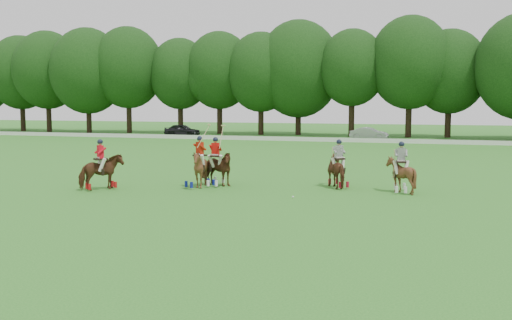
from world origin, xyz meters
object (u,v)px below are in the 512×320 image
(polo_red_a, at_px, (101,172))
(polo_stripe_a, at_px, (339,170))
(car_left, at_px, (182,130))
(polo_ball, at_px, (293,197))
(car_mid, at_px, (369,134))
(polo_red_b, at_px, (216,168))
(polo_stripe_b, at_px, (401,174))
(polo_red_c, at_px, (200,169))

(polo_red_a, distance_m, polo_stripe_a, 11.30)
(car_left, xyz_separation_m, polo_ball, (23.77, -40.13, -0.70))
(car_mid, xyz_separation_m, polo_red_a, (-7.93, -40.62, 0.19))
(polo_red_a, bearing_deg, polo_stripe_a, 21.38)
(polo_red_a, bearing_deg, polo_red_b, 31.05)
(car_left, height_order, car_mid, car_left)
(polo_stripe_b, bearing_deg, car_left, 127.05)
(polo_stripe_a, bearing_deg, polo_red_c, -161.88)
(polo_red_c, height_order, polo_ball, polo_red_c)
(polo_ball, bearing_deg, polo_stripe_a, 69.29)
(polo_red_a, height_order, polo_stripe_b, polo_red_a)
(car_left, distance_m, polo_ball, 46.64)
(polo_ball, bearing_deg, polo_stripe_b, 33.85)
(car_left, relative_size, polo_ball, 48.51)
(polo_red_a, xyz_separation_m, polo_ball, (9.15, 0.49, -0.82))
(car_mid, xyz_separation_m, polo_stripe_b, (5.54, -37.23, 0.16))
(polo_red_a, bearing_deg, polo_red_c, 26.10)
(car_left, height_order, polo_ball, car_left)
(polo_red_c, distance_m, polo_ball, 5.29)
(car_left, relative_size, polo_stripe_a, 1.88)
(polo_red_c, xyz_separation_m, polo_stripe_a, (6.36, 2.08, -0.08))
(polo_ball, bearing_deg, polo_red_c, 162.78)
(polo_red_a, bearing_deg, polo_ball, 3.09)
(polo_red_c, relative_size, polo_stripe_a, 1.30)
(polo_stripe_a, bearing_deg, polo_stripe_b, -13.76)
(polo_red_a, height_order, polo_stripe_a, polo_red_a)
(polo_red_a, height_order, polo_red_b, polo_red_b)
(car_left, xyz_separation_m, car_mid, (22.55, 0.00, -0.06))
(polo_ball, bearing_deg, car_mid, 91.74)
(polo_stripe_b, bearing_deg, car_mid, 98.47)
(car_mid, relative_size, polo_red_c, 1.36)
(car_left, height_order, polo_red_a, polo_red_a)
(polo_red_a, xyz_separation_m, polo_stripe_b, (13.48, 3.40, -0.03))
(polo_red_c, height_order, polo_stripe_a, polo_red_c)
(polo_red_c, xyz_separation_m, polo_stripe_b, (9.31, 1.36, -0.08))
(polo_stripe_a, bearing_deg, polo_ball, -110.71)
(polo_red_a, relative_size, polo_ball, 26.47)
(polo_red_c, bearing_deg, polo_ball, -17.22)
(car_mid, relative_size, polo_stripe_a, 1.78)
(polo_red_b, xyz_separation_m, polo_stripe_a, (5.85, 1.31, -0.03))
(polo_stripe_a, relative_size, polo_stripe_b, 1.00)
(car_mid, height_order, polo_red_a, polo_red_a)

